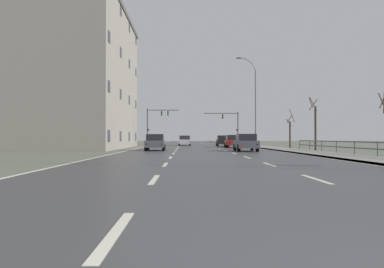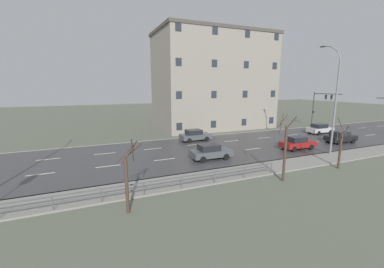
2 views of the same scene
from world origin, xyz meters
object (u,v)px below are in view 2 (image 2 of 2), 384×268
(car_near_left, at_px, (340,137))
(brick_building, at_px, (213,81))
(car_near_right, at_px, (211,152))
(car_mid_centre, at_px, (320,129))
(traffic_signal_left, at_px, (320,103))
(street_lamp_midground, at_px, (334,102))
(car_far_right, at_px, (195,135))
(car_distant, at_px, (297,143))

(car_near_left, xyz_separation_m, brick_building, (-18.43, -9.12, 7.40))
(car_near_right, bearing_deg, car_mid_centre, 105.07)
(car_mid_centre, distance_m, brick_building, 19.14)
(traffic_signal_left, bearing_deg, brick_building, -113.87)
(street_lamp_midground, distance_m, car_far_right, 16.59)
(car_near_right, bearing_deg, car_far_right, 167.87)
(car_distant, relative_size, brick_building, 0.21)
(car_near_right, xyz_separation_m, brick_building, (-18.37, 9.83, 7.40))
(street_lamp_midground, height_order, car_near_left, street_lamp_midground)
(car_mid_centre, xyz_separation_m, car_near_left, (5.59, -2.99, 0.00))
(car_far_right, bearing_deg, car_near_left, 62.43)
(traffic_signal_left, height_order, car_distant, traffic_signal_left)
(traffic_signal_left, bearing_deg, car_distant, -56.07)
(street_lamp_midground, bearing_deg, car_mid_centre, 133.85)
(car_near_right, bearing_deg, car_distant, 88.79)
(car_distant, distance_m, brick_building, 20.24)
(street_lamp_midground, xyz_separation_m, car_mid_centre, (-8.96, 9.32, -4.84))
(car_mid_centre, height_order, car_near_right, same)
(brick_building, bearing_deg, car_mid_centre, 43.30)
(street_lamp_midground, relative_size, car_distant, 2.80)
(car_distant, xyz_separation_m, car_near_left, (-0.36, 7.82, 0.00))
(street_lamp_midground, relative_size, car_near_left, 2.78)
(car_mid_centre, bearing_deg, car_far_right, -97.87)
(street_lamp_midground, distance_m, car_distant, 5.89)
(car_far_right, distance_m, car_near_left, 18.97)
(traffic_signal_left, xyz_separation_m, car_mid_centre, (5.05, -5.52, -3.50))
(traffic_signal_left, relative_size, car_near_left, 1.50)
(car_far_right, distance_m, car_near_right, 8.52)
(car_mid_centre, distance_m, car_far_right, 20.21)
(car_mid_centre, distance_m, car_near_right, 22.63)
(traffic_signal_left, distance_m, car_near_right, 29.64)
(car_distant, relative_size, car_far_right, 1.00)
(car_near_right, bearing_deg, traffic_signal_left, 111.99)
(car_near_left, bearing_deg, car_mid_centre, 153.70)
(brick_building, bearing_deg, street_lamp_midground, 7.28)
(car_near_left, bearing_deg, street_lamp_midground, -60.15)
(street_lamp_midground, height_order, car_far_right, street_lamp_midground)
(car_mid_centre, xyz_separation_m, car_far_right, (-2.78, -20.01, 0.00))
(car_distant, bearing_deg, car_near_right, -91.29)
(traffic_signal_left, relative_size, brick_building, 0.31)
(car_distant, height_order, car_near_left, same)
(car_far_right, relative_size, brick_building, 0.21)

